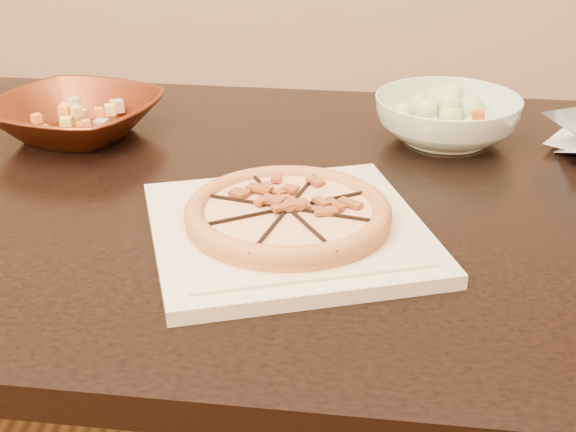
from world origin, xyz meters
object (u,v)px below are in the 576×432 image
pizza (288,213)px  salad_bowl (447,119)px  plate (288,230)px  bronze_bowl (76,117)px  dining_table (211,246)px

pizza → salad_bowl: bearing=57.2°
plate → bronze_bowl: 0.49m
plate → bronze_bowl: bearing=137.6°
pizza → salad_bowl: size_ratio=1.09×
dining_table → pizza: (0.12, -0.15, 0.13)m
dining_table → pizza: size_ratio=5.98×
dining_table → bronze_bowl: bearing=143.3°
dining_table → salad_bowl: (0.35, 0.20, 0.13)m
plate → salad_bowl: (0.23, 0.35, 0.03)m
pizza → bronze_bowl: size_ratio=0.98×
plate → pizza: (-0.00, 0.00, 0.02)m
salad_bowl → plate: bearing=-122.7°
plate → pizza: bearing=150.9°
bronze_bowl → salad_bowl: 0.59m
salad_bowl → bronze_bowl: bearing=-178.0°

